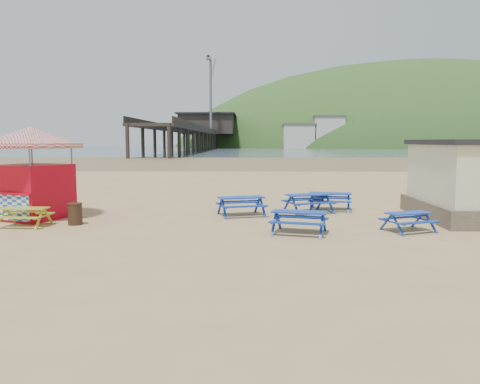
{
  "coord_description": "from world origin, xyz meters",
  "views": [
    {
      "loc": [
        -0.11,
        -17.65,
        3.09
      ],
      "look_at": [
        -0.5,
        1.5,
        1.0
      ],
      "focal_mm": 35.0,
      "sensor_mm": 36.0,
      "label": 1
    }
  ],
  "objects_px": {
    "picnic_table_yellow": "(25,217)",
    "litter_bin": "(75,214)",
    "picnic_table_blue_a": "(241,206)",
    "ice_cream_kiosk": "(31,161)",
    "picnic_table_blue_b": "(330,201)"
  },
  "relations": [
    {
      "from": "picnic_table_yellow",
      "to": "litter_bin",
      "type": "height_order",
      "value": "litter_bin"
    },
    {
      "from": "picnic_table_blue_b",
      "to": "litter_bin",
      "type": "height_order",
      "value": "litter_bin"
    },
    {
      "from": "litter_bin",
      "to": "picnic_table_blue_b",
      "type": "bearing_deg",
      "value": 21.23
    },
    {
      "from": "picnic_table_yellow",
      "to": "picnic_table_blue_a",
      "type": "bearing_deg",
      "value": 21.76
    },
    {
      "from": "ice_cream_kiosk",
      "to": "picnic_table_blue_a",
      "type": "bearing_deg",
      "value": 26.63
    },
    {
      "from": "picnic_table_blue_b",
      "to": "picnic_table_yellow",
      "type": "distance_m",
      "value": 12.55
    },
    {
      "from": "picnic_table_yellow",
      "to": "ice_cream_kiosk",
      "type": "xyz_separation_m",
      "value": [
        -0.54,
        1.84,
        1.96
      ]
    },
    {
      "from": "picnic_table_blue_a",
      "to": "ice_cream_kiosk",
      "type": "height_order",
      "value": "ice_cream_kiosk"
    },
    {
      "from": "ice_cream_kiosk",
      "to": "litter_bin",
      "type": "distance_m",
      "value": 3.27
    },
    {
      "from": "picnic_table_yellow",
      "to": "ice_cream_kiosk",
      "type": "relative_size",
      "value": 0.32
    },
    {
      "from": "picnic_table_blue_a",
      "to": "litter_bin",
      "type": "xyz_separation_m",
      "value": [
        -6.12,
        -2.23,
        0.01
      ]
    },
    {
      "from": "litter_bin",
      "to": "picnic_table_blue_a",
      "type": "bearing_deg",
      "value": 19.97
    },
    {
      "from": "litter_bin",
      "to": "picnic_table_yellow",
      "type": "bearing_deg",
      "value": -167.3
    },
    {
      "from": "picnic_table_blue_b",
      "to": "picnic_table_yellow",
      "type": "relative_size",
      "value": 1.24
    },
    {
      "from": "picnic_table_yellow",
      "to": "ice_cream_kiosk",
      "type": "bearing_deg",
      "value": 109.62
    }
  ]
}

